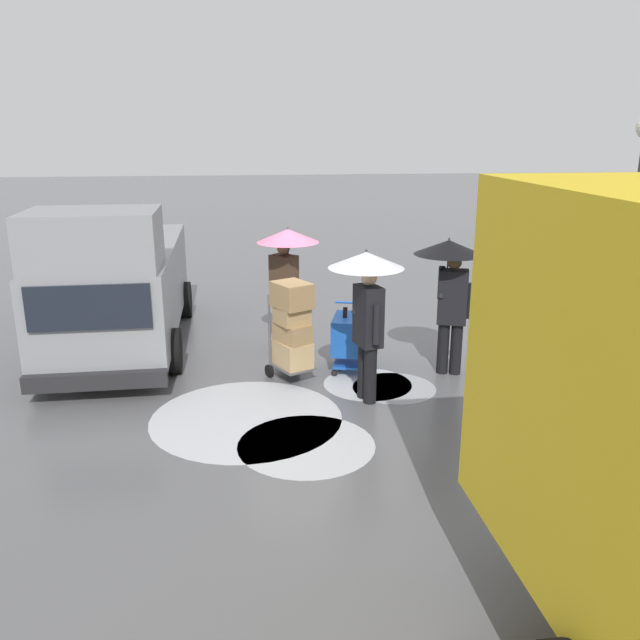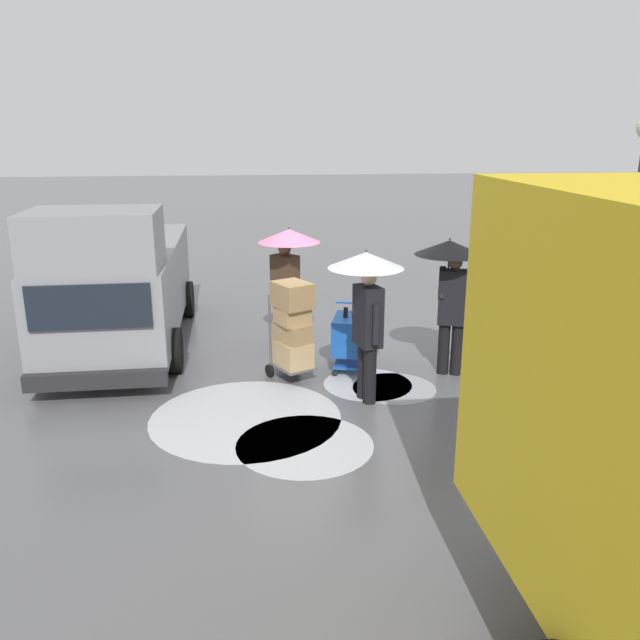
# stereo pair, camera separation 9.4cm
# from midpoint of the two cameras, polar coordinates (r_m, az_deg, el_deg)

# --- Properties ---
(ground_plane) EXTENTS (90.00, 90.00, 0.00)m
(ground_plane) POSITION_cam_midpoint_polar(r_m,az_deg,el_deg) (11.05, -0.26, -3.11)
(ground_plane) COLOR #5B5B5E
(slush_patch_near_cluster) EXTENTS (1.69, 1.69, 0.01)m
(slush_patch_near_cluster) POSITION_cam_midpoint_polar(r_m,az_deg,el_deg) (8.05, -1.55, -10.90)
(slush_patch_near_cluster) COLOR silver
(slush_patch_near_cluster) RESTS_ON ground
(slush_patch_under_van) EXTENTS (1.33, 1.33, 0.01)m
(slush_patch_under_van) POSITION_cam_midpoint_polar(r_m,az_deg,el_deg) (9.86, 3.93, -5.61)
(slush_patch_under_van) COLOR silver
(slush_patch_under_van) RESTS_ON ground
(slush_patch_mid_street) EXTENTS (2.56, 2.56, 0.01)m
(slush_patch_mid_street) POSITION_cam_midpoint_polar(r_m,az_deg,el_deg) (8.80, -6.79, -8.51)
(slush_patch_mid_street) COLOR silver
(slush_patch_mid_street) RESTS_ON ground
(slush_patch_far_side) EXTENTS (1.24, 1.24, 0.01)m
(slush_patch_far_side) POSITION_cam_midpoint_polar(r_m,az_deg,el_deg) (9.75, 6.25, -5.94)
(slush_patch_far_side) COLOR #999BA0
(slush_patch_far_side) RESTS_ON ground
(cargo_van_parked_right) EXTENTS (2.25, 5.36, 2.60)m
(cargo_van_parked_right) POSITION_cam_midpoint_polar(r_m,az_deg,el_deg) (11.64, -17.59, 3.16)
(cargo_van_parked_right) COLOR gray
(cargo_van_parked_right) RESTS_ON ground
(shopping_cart_vendor) EXTENTS (0.75, 0.94, 1.04)m
(shopping_cart_vendor) POSITION_cam_midpoint_polar(r_m,az_deg,el_deg) (10.22, 2.39, -1.41)
(shopping_cart_vendor) COLOR #1951B2
(shopping_cart_vendor) RESTS_ON ground
(hand_dolly_boxes) EXTENTS (0.78, 0.86, 1.53)m
(hand_dolly_boxes) POSITION_cam_midpoint_polar(r_m,az_deg,el_deg) (9.74, -2.75, -0.56)
(hand_dolly_boxes) COLOR #515156
(hand_dolly_boxes) RESTS_ON ground
(pedestrian_pink_side) EXTENTS (1.04, 1.04, 2.15)m
(pedestrian_pink_side) POSITION_cam_midpoint_polar(r_m,az_deg,el_deg) (10.95, -3.24, 5.28)
(pedestrian_pink_side) COLOR black
(pedestrian_pink_side) RESTS_ON ground
(pedestrian_black_side) EXTENTS (1.04, 1.04, 2.15)m
(pedestrian_black_side) POSITION_cam_midpoint_polar(r_m,az_deg,el_deg) (10.01, 11.10, 3.94)
(pedestrian_black_side) COLOR black
(pedestrian_black_side) RESTS_ON ground
(pedestrian_white_side) EXTENTS (1.04, 1.04, 2.15)m
(pedestrian_white_side) POSITION_cam_midpoint_polar(r_m,az_deg,el_deg) (8.86, 3.85, 2.60)
(pedestrian_white_side) COLOR black
(pedestrian_white_side) RESTS_ON ground
(street_lamp) EXTENTS (0.28, 0.28, 3.86)m
(street_lamp) POSITION_cam_midpoint_polar(r_m,az_deg,el_deg) (8.44, 25.50, 5.79)
(street_lamp) COLOR #2D2D33
(street_lamp) RESTS_ON ground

